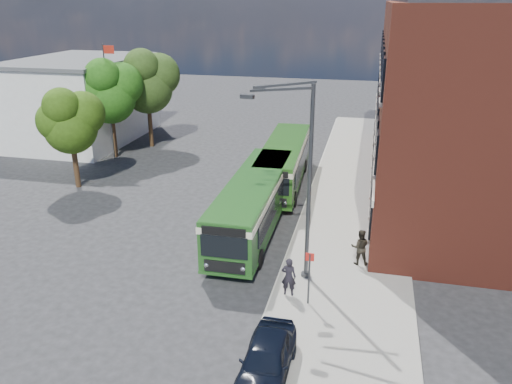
% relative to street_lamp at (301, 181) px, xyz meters
% --- Properties ---
extents(ground, '(120.00, 120.00, 0.00)m').
position_rel_street_lamp_xyz_m(ground, '(-4.84, 2.00, -4.79)').
color(ground, '#242527').
rests_on(ground, ground).
extents(pavement, '(6.00, 48.00, 0.15)m').
position_rel_street_lamp_xyz_m(pavement, '(2.16, 10.00, -4.72)').
color(pavement, gray).
rests_on(pavement, ground).
extents(kerb_line, '(0.12, 48.00, 0.01)m').
position_rel_street_lamp_xyz_m(kerb_line, '(-0.89, 10.00, -4.79)').
color(kerb_line, beige).
rests_on(kerb_line, ground).
extents(brick_office, '(12.10, 26.00, 14.20)m').
position_rel_street_lamp_xyz_m(brick_office, '(9.16, 14.00, 2.18)').
color(brick_office, maroon).
rests_on(brick_office, ground).
extents(white_building, '(9.40, 13.40, 7.30)m').
position_rel_street_lamp_xyz_m(white_building, '(-22.84, 20.00, -1.13)').
color(white_building, silver).
rests_on(white_building, ground).
extents(flagpole, '(0.95, 0.10, 9.00)m').
position_rel_street_lamp_xyz_m(flagpole, '(-17.29, 15.00, 0.15)').
color(flagpole, '#323437').
rests_on(flagpole, ground).
extents(street_lamp, '(2.96, 2.38, 9.00)m').
position_rel_street_lamp_xyz_m(street_lamp, '(0.00, 0.00, 0.00)').
color(street_lamp, '#323437').
rests_on(street_lamp, ground).
extents(bus_stop_sign, '(0.35, 0.08, 2.52)m').
position_rel_street_lamp_xyz_m(bus_stop_sign, '(0.76, -2.20, -3.28)').
color(bus_stop_sign, '#323437').
rests_on(bus_stop_sign, ground).
extents(bus_front, '(2.77, 12.15, 3.02)m').
position_rel_street_lamp_xyz_m(bus_front, '(-3.20, 4.55, -2.96)').
color(bus_front, '#20501B').
rests_on(bus_front, ground).
extents(bus_rear, '(3.06, 11.62, 3.02)m').
position_rel_street_lamp_xyz_m(bus_rear, '(-2.88, 12.23, -2.96)').
color(bus_rear, '#225017').
rests_on(bus_rear, ground).
extents(parked_car, '(1.67, 4.09, 1.39)m').
position_rel_street_lamp_xyz_m(parked_car, '(-0.04, -6.86, -3.95)').
color(parked_car, black).
rests_on(parked_car, pavement).
extents(pedestrian_a, '(0.65, 0.43, 1.75)m').
position_rel_street_lamp_xyz_m(pedestrian_a, '(-0.16, -1.72, -3.76)').
color(pedestrian_a, black).
rests_on(pedestrian_a, pavement).
extents(pedestrian_b, '(0.95, 0.78, 1.80)m').
position_rel_street_lamp_xyz_m(pedestrian_b, '(2.71, 1.71, -3.74)').
color(pedestrian_b, black).
rests_on(pedestrian_b, pavement).
extents(tree_left, '(4.11, 3.90, 6.93)m').
position_rel_street_lamp_xyz_m(tree_left, '(-16.59, 8.49, -0.09)').
color(tree_left, '#392514').
rests_on(tree_left, ground).
extents(tree_mid, '(4.75, 4.51, 8.02)m').
position_rel_street_lamp_xyz_m(tree_mid, '(-17.48, 15.57, 0.65)').
color(tree_mid, '#392514').
rests_on(tree_mid, ground).
extents(tree_right, '(5.00, 4.76, 8.45)m').
position_rel_street_lamp_xyz_m(tree_right, '(-15.87, 19.10, 0.94)').
color(tree_right, '#392514').
rests_on(tree_right, ground).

